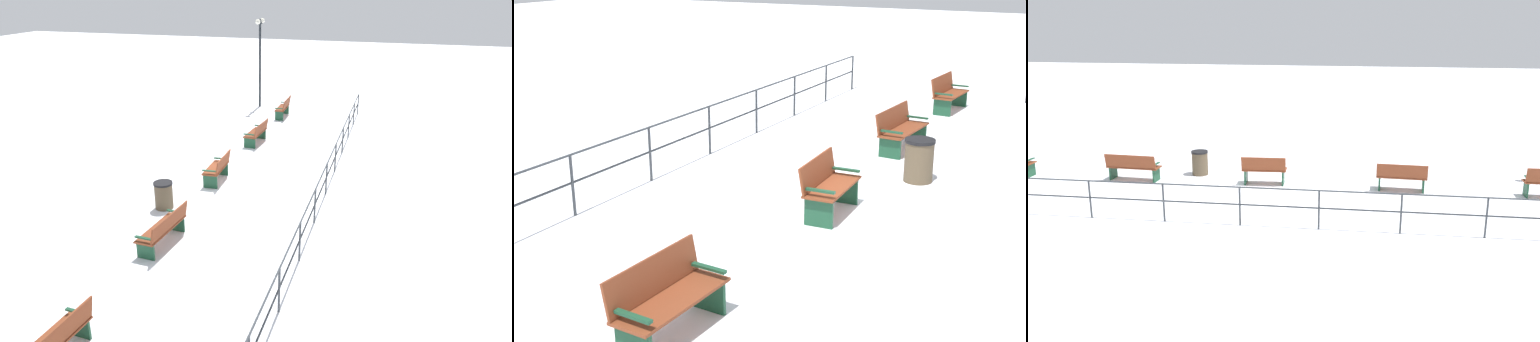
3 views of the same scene
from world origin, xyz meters
TOP-DOWN VIEW (x-y plane):
  - ground_plane at (0.00, 0.00)m, footprint 80.00×80.00m
  - bench_second at (-0.03, -4.21)m, footprint 0.65×1.53m
  - bench_third at (0.05, -0.00)m, footprint 0.64×1.40m
  - bench_fourth at (-0.11, 4.22)m, footprint 0.68×1.73m
  - waterfront_railing at (-3.50, -0.00)m, footprint 0.05×20.03m
  - trash_bin at (0.86, 2.30)m, footprint 0.55×0.55m

SIDE VIEW (x-z plane):
  - ground_plane at x=0.00m, z-range 0.00..0.00m
  - trash_bin at x=0.86m, z-range 0.00..0.81m
  - bench_second at x=-0.03m, z-range 0.01..0.89m
  - bench_fourth at x=-0.11m, z-range 0.02..0.91m
  - bench_third at x=0.05m, z-range 0.01..0.94m
  - waterfront_railing at x=-3.50m, z-range 0.18..1.22m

